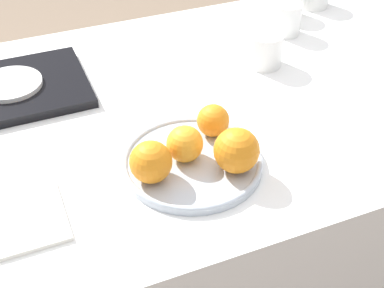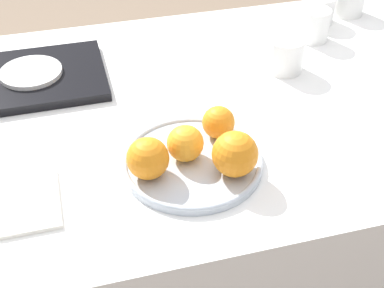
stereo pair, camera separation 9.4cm
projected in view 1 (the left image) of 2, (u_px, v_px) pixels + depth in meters
name	position (u px, v px, depth m)	size (l,w,h in m)	color
table	(214.00, 209.00, 1.38)	(1.28, 0.83, 0.71)	white
fruit_platter	(192.00, 162.00, 0.96)	(0.26, 0.26, 0.02)	#B2BCC6
orange_0	(237.00, 150.00, 0.92)	(0.08, 0.08, 0.08)	orange
orange_1	(185.00, 144.00, 0.95)	(0.07, 0.07, 0.07)	orange
orange_2	(151.00, 162.00, 0.90)	(0.07, 0.07, 0.07)	orange
orange_3	(213.00, 120.00, 1.00)	(0.06, 0.06, 0.06)	orange
serving_tray	(11.00, 90.00, 1.15)	(0.32, 0.24, 0.02)	black
side_plate	(10.00, 84.00, 1.14)	(0.14, 0.14, 0.01)	silver
cup_0	(286.00, 19.00, 1.35)	(0.07, 0.07, 0.08)	white
cup_1	(264.00, 49.00, 1.23)	(0.08, 0.08, 0.08)	white
cup_3	(286.00, 3.00, 1.43)	(0.09, 0.09, 0.07)	white
napkin	(22.00, 220.00, 0.86)	(0.14, 0.14, 0.01)	silver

